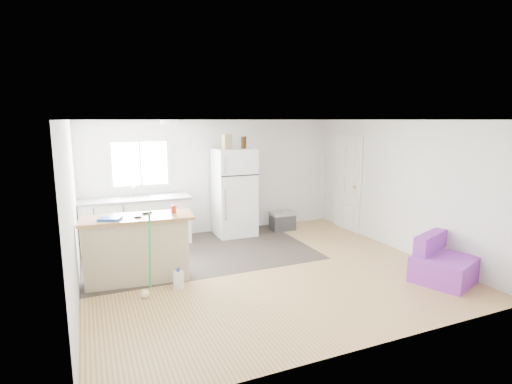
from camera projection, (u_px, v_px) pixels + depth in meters
room at (264, 197)px, 6.28m from camera, size 5.51×5.01×2.41m
vinyl_zone at (200, 252)px, 7.34m from camera, size 4.05×2.50×0.00m
window at (140, 164)px, 7.86m from camera, size 1.18×0.06×0.98m
interior_door at (347, 184)px, 8.77m from camera, size 0.11×0.92×2.10m
ceiling_fixture at (169, 122)px, 6.69m from camera, size 0.30×0.30×0.07m
kitchen_cabinets at (137, 221)px, 7.71m from camera, size 2.10×0.74×1.21m
peninsula at (137, 248)px, 5.97m from camera, size 1.67×0.77×1.00m
refrigerator at (234, 192)px, 8.34m from camera, size 0.81×0.77×1.82m
cooler at (282, 221)px, 8.80m from camera, size 0.54×0.37×0.41m
purple_seat at (442, 265)px, 6.01m from camera, size 1.04×1.03×0.67m
cleaner_jug at (178, 280)px, 5.74m from camera, size 0.14×0.11×0.31m
mop at (146, 280)px, 5.46m from camera, size 0.20×0.34×1.20m
red_cup at (174, 209)px, 6.10m from camera, size 0.09×0.09×0.12m
blue_tray at (110, 219)px, 5.68m from camera, size 0.36×0.32×0.04m
tool_a at (147, 213)px, 6.04m from camera, size 0.15×0.09×0.03m
tool_b at (138, 217)px, 5.80m from camera, size 0.10×0.05×0.03m
cardboard_box at (227, 142)px, 8.02m from camera, size 0.22×0.17×0.30m
bottle_left at (243, 143)px, 8.12m from camera, size 0.08×0.08×0.25m
bottle_right at (245, 142)px, 8.23m from camera, size 0.08×0.08×0.25m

